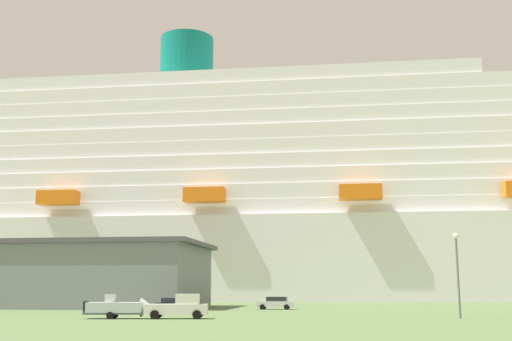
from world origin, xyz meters
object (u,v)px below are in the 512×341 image
(small_boat_on_trailer, at_px, (123,308))
(street_lamp, at_px, (457,262))
(pickup_truck, at_px, (179,307))
(parked_car_black_coupe, at_px, (174,304))
(cruise_ship, at_px, (348,212))
(parked_car_silver_sedan, at_px, (276,303))

(small_boat_on_trailer, distance_m, street_lamp, 31.02)
(pickup_truck, relative_size, parked_car_black_coupe, 1.33)
(cruise_ship, relative_size, parked_car_silver_sedan, 65.13)
(cruise_ship, xyz_separation_m, pickup_truck, (-18.23, -80.13, -17.77))
(pickup_truck, xyz_separation_m, parked_car_black_coupe, (-4.20, 15.52, -0.21))
(cruise_ship, bearing_deg, parked_car_silver_sedan, -101.62)
(street_lamp, relative_size, parked_car_silver_sedan, 1.67)
(pickup_truck, relative_size, small_boat_on_trailer, 0.82)
(pickup_truck, relative_size, street_lamp, 0.74)
(cruise_ship, bearing_deg, parked_car_black_coupe, -109.14)
(pickup_truck, distance_m, small_boat_on_trailer, 5.12)
(street_lamp, xyz_separation_m, parked_car_silver_sedan, (-18.58, 21.16, -4.25))
(pickup_truck, height_order, street_lamp, street_lamp)
(cruise_ship, distance_m, pickup_truck, 84.08)
(parked_car_silver_sedan, xyz_separation_m, parked_car_black_coupe, (-11.01, -9.10, -0.00))
(street_lamp, bearing_deg, parked_car_black_coupe, 157.83)
(cruise_ship, distance_m, parked_car_black_coupe, 70.71)
(parked_car_black_coupe, bearing_deg, parked_car_silver_sedan, 39.59)
(street_lamp, height_order, parked_car_black_coupe, street_lamp)
(cruise_ship, distance_m, small_boat_on_trailer, 85.85)
(parked_car_black_coupe, bearing_deg, small_boat_on_trailer, -93.17)
(pickup_truck, xyz_separation_m, small_boat_on_trailer, (-5.09, -0.54, -0.08))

